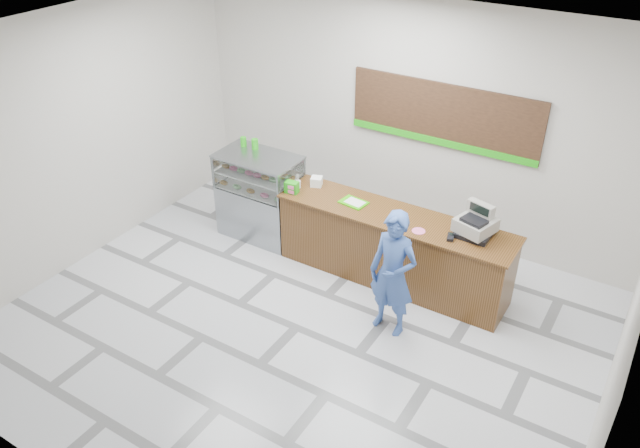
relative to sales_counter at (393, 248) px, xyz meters
The scene contains 16 objects.
floor 1.72m from the sales_counter, 109.54° to the right, with size 7.00×7.00×0.00m, color silver.
back_wall 1.98m from the sales_counter, 110.77° to the left, with size 7.00×7.00×0.00m, color beige.
ceiling 3.41m from the sales_counter, 109.54° to the right, with size 7.00×7.00×0.00m, color silver.
sales_counter is the anchor object (origin of this frame).
display_case 2.23m from the sales_counter, behind, with size 1.22×0.72×1.33m.
menu_board 2.00m from the sales_counter, 90.00° to the left, with size 2.80×0.06×0.90m.
cash_register 1.24m from the sales_counter, ahead, with size 0.52×0.53×0.40m.
card_terminal 1.00m from the sales_counter, ahead, with size 0.08×0.16×0.04m, color black.
serving_tray 0.81m from the sales_counter, behind, with size 0.39×0.30×0.02m.
napkin_box 1.44m from the sales_counter, behind, with size 0.15×0.15×0.13m, color white.
straw_cup 1.60m from the sales_counter, behind, with size 0.07×0.07×0.11m, color silver.
promo_box 1.63m from the sales_counter, behind, with size 0.18×0.12×0.16m, color #1FAD13.
donut_decal 0.69m from the sales_counter, 24.63° to the right, with size 0.17×0.17×0.00m, color pink.
green_cup_left 2.75m from the sales_counter, behind, with size 0.09×0.09×0.14m, color #1FAD13.
green_cup_right 2.56m from the sales_counter, behind, with size 0.10×0.10×0.15m, color #1FAD13.
customer 1.07m from the sales_counter, 64.65° to the right, with size 0.60×0.40×1.66m, color #3758A2.
Camera 1 is at (3.40, -4.93, 5.23)m, focal length 35.00 mm.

